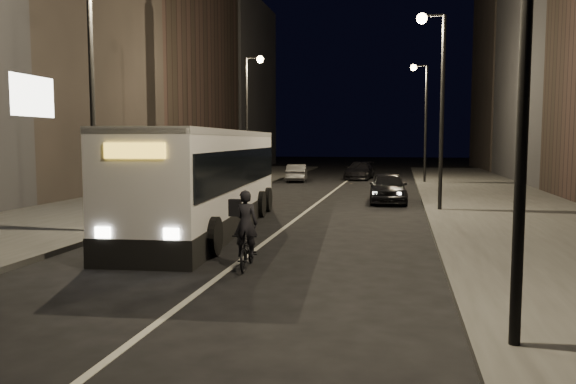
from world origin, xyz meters
The scene contains 13 objects.
ground centered at (0.00, 0.00, 0.00)m, with size 180.00×180.00×0.00m, color black.
sidewalk_right centered at (8.50, 14.00, 0.08)m, with size 7.00×70.00×0.16m, color #31312F.
sidewalk_left centered at (-8.50, 14.00, 0.08)m, with size 7.00×70.00×0.16m, color #31312F.
building_row_left centered at (-16.00, 28.50, 11.00)m, with size 8.00×61.00×22.00m, color black.
streetlight_right_mid centered at (5.33, 12.00, 5.36)m, with size 1.20×0.44×8.12m.
streetlight_right_far centered at (5.33, 28.00, 5.36)m, with size 1.20×0.44×8.12m.
streetlight_left_near centered at (-5.33, 4.00, 5.36)m, with size 1.20×0.44×8.12m.
streetlight_left_far centered at (-5.33, 22.00, 5.36)m, with size 1.20×0.44×8.12m.
city_bus centered at (-2.58, 6.06, 1.85)m, with size 3.72×12.74×3.39m.
cyclist_on_bicycle centered at (0.40, 0.49, 0.63)m, with size 0.73×1.70×1.90m.
car_near centered at (3.36, 15.56, 0.75)m, with size 1.78×4.41×1.50m, color black.
car_mid centered at (-3.60, 28.61, 0.64)m, with size 1.36×3.90×1.28m, color #3A3A3D.
car_far centered at (0.80, 31.87, 0.68)m, with size 1.91×4.71×1.37m, color black.
Camera 1 is at (3.97, -12.26, 3.07)m, focal length 35.00 mm.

